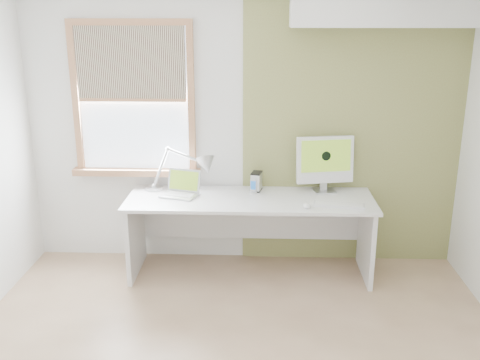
{
  "coord_description": "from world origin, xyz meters",
  "views": [
    {
      "loc": [
        0.16,
        -3.16,
        2.3
      ],
      "look_at": [
        0.0,
        1.05,
        1.0
      ],
      "focal_mm": 40.49,
      "sensor_mm": 36.0,
      "label": 1
    }
  ],
  "objects_px": {
    "laptop": "(181,189)",
    "imac": "(325,161)",
    "desk_lamp": "(196,168)",
    "external_drive": "(256,181)",
    "desk": "(250,216)"
  },
  "relations": [
    {
      "from": "desk_lamp",
      "to": "imac",
      "type": "height_order",
      "value": "imac"
    },
    {
      "from": "imac",
      "to": "desk_lamp",
      "type": "bearing_deg",
      "value": -178.7
    },
    {
      "from": "external_drive",
      "to": "desk_lamp",
      "type": "bearing_deg",
      "value": -178.44
    },
    {
      "from": "desk",
      "to": "external_drive",
      "type": "xyz_separation_m",
      "value": [
        0.05,
        0.16,
        0.28
      ]
    },
    {
      "from": "desk_lamp",
      "to": "external_drive",
      "type": "xyz_separation_m",
      "value": [
        0.55,
        0.02,
        -0.13
      ]
    },
    {
      "from": "external_drive",
      "to": "desk",
      "type": "bearing_deg",
      "value": -108.52
    },
    {
      "from": "desk",
      "to": "desk_lamp",
      "type": "height_order",
      "value": "desk_lamp"
    },
    {
      "from": "desk_lamp",
      "to": "laptop",
      "type": "height_order",
      "value": "desk_lamp"
    },
    {
      "from": "laptop",
      "to": "external_drive",
      "type": "height_order",
      "value": "laptop"
    },
    {
      "from": "desk",
      "to": "imac",
      "type": "xyz_separation_m",
      "value": [
        0.68,
        0.17,
        0.48
      ]
    },
    {
      "from": "desk_lamp",
      "to": "desk",
      "type": "bearing_deg",
      "value": -16.07
    },
    {
      "from": "desk",
      "to": "external_drive",
      "type": "height_order",
      "value": "external_drive"
    },
    {
      "from": "desk_lamp",
      "to": "imac",
      "type": "distance_m",
      "value": 1.18
    },
    {
      "from": "laptop",
      "to": "imac",
      "type": "bearing_deg",
      "value": 6.93
    },
    {
      "from": "laptop",
      "to": "imac",
      "type": "distance_m",
      "value": 1.33
    }
  ]
}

